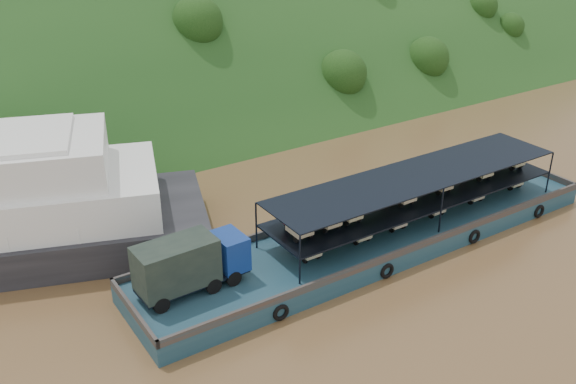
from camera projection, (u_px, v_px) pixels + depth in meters
ground at (335, 242)px, 45.04m from camera, size 160.00×160.00×0.00m
hillside at (143, 107)px, 72.18m from camera, size 140.00×39.60×39.60m
cargo_barge at (362, 236)px, 43.48m from camera, size 35.00×7.18×4.58m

